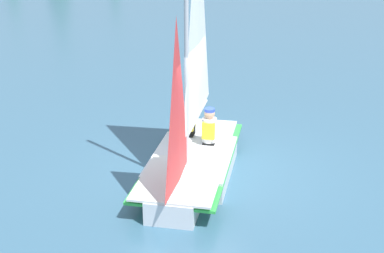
{
  "coord_description": "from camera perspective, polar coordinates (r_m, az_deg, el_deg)",
  "views": [
    {
      "loc": [
        1.44,
        9.45,
        4.73
      ],
      "look_at": [
        0.0,
        0.0,
        1.01
      ],
      "focal_mm": 50.0,
      "sensor_mm": 36.0,
      "label": 1
    }
  ],
  "objects": [
    {
      "name": "sailboat_main",
      "position": [
        10.4,
        0.05,
        -1.31
      ],
      "size": [
        2.8,
        4.29,
        5.42
      ],
      "rotation": [
        0.0,
        0.0,
        1.23
      ],
      "color": "silver",
      "rests_on": "ground_plane"
    },
    {
      "name": "ground_plane",
      "position": [
        10.67,
        0.0,
        -5.07
      ],
      "size": [
        260.0,
        260.0,
        0.0
      ],
      "primitive_type": "plane",
      "color": "#38607A"
    },
    {
      "name": "sailor_helm",
      "position": [
        10.97,
        1.86,
        -0.71
      ],
      "size": [
        0.38,
        0.41,
        1.16
      ],
      "rotation": [
        0.0,
        0.0,
        1.23
      ],
      "color": "black",
      "rests_on": "ground_plane"
    },
    {
      "name": "sailor_crew",
      "position": [
        11.37,
        -0.39,
        0.12
      ],
      "size": [
        0.38,
        0.41,
        1.16
      ],
      "rotation": [
        0.0,
        0.0,
        1.23
      ],
      "color": "black",
      "rests_on": "ground_plane"
    }
  ]
}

